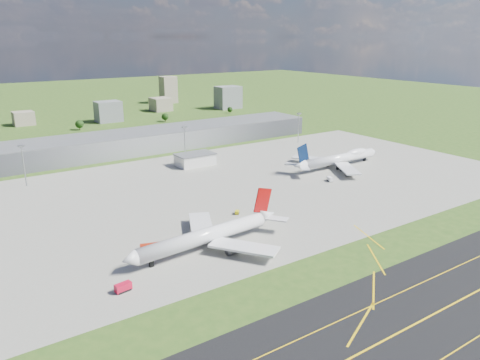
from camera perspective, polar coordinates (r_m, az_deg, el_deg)
ground at (r=376.09m, az=-10.51°, el=3.23°), size 1400.00×1400.00×0.00m
taxiway at (r=185.92m, az=25.39°, el=-13.03°), size 1400.00×60.00×0.06m
apron at (r=287.62m, az=0.32°, el=-0.76°), size 360.00×190.00×0.08m
terminal at (r=387.90m, az=-11.48°, el=4.73°), size 300.00×42.00×15.00m
ops_building at (r=335.72m, az=-5.50°, el=2.48°), size 26.00×16.00×8.00m
mast_west at (r=311.96m, az=-24.96°, el=2.41°), size 3.50×2.00×25.90m
mast_center at (r=345.51m, az=-6.77°, el=5.19°), size 3.50×2.00×25.90m
mast_east at (r=406.98m, az=7.17°, el=6.97°), size 3.50×2.00×25.90m
airliner_red_twin at (r=204.30m, az=-3.75°, el=-6.75°), size 78.89×61.26×21.64m
airliner_blue_quad at (r=336.93m, az=12.03°, el=2.56°), size 80.64×63.38×21.09m
fire_truck at (r=204.47m, az=-10.86°, el=-8.20°), size 9.23×5.80×3.81m
crash_tender at (r=177.90m, az=-14.05°, el=-12.60°), size 6.35×3.44×3.17m
tug_yellow at (r=242.91m, az=-0.36°, el=-3.97°), size 3.74×3.90×1.73m
van_white_near at (r=302.59m, az=10.89°, el=0.09°), size 4.00×5.77×2.68m
van_white_far at (r=348.36m, az=12.68°, el=2.19°), size 4.73×4.05×2.27m
bldg_cw at (r=538.54m, az=-24.88°, el=6.84°), size 20.00×18.00×14.00m
bldg_c at (r=528.02m, az=-15.75°, el=8.04°), size 26.00×20.00×22.00m
bldg_ce at (r=594.44m, az=-9.64°, el=9.09°), size 22.00×24.00×16.00m
bldg_e at (r=605.67m, az=-1.46°, el=10.04°), size 30.00×22.00×28.00m
bldg_tall_e at (r=664.03m, az=-8.72°, el=10.82°), size 20.00×18.00×36.00m
tree_c at (r=489.05m, az=-18.99°, el=6.46°), size 8.10×8.10×9.90m
tree_e at (r=515.02m, az=-9.12°, el=7.63°), size 7.65×7.65×9.35m
tree_far_e at (r=567.06m, az=-1.24°, el=8.59°), size 6.30×6.30×7.70m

